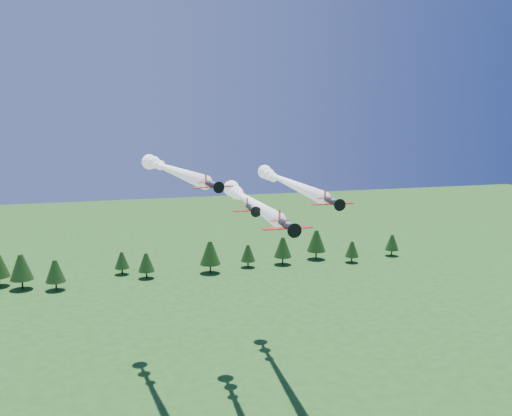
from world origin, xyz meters
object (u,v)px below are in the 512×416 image
object	(u,v)px
plane_lead	(247,200)
plane_right	(285,181)
plane_slot	(251,209)
plane_left	(168,169)

from	to	relation	value
plane_lead	plane_right	bearing A→B (deg)	49.88
plane_lead	plane_slot	xyz separation A→B (m)	(-2.31, -11.27, 0.08)
plane_lead	plane_slot	size ratio (longest dim) A/B	6.56
plane_right	plane_slot	size ratio (longest dim) A/B	7.55
plane_slot	plane_right	bearing A→B (deg)	61.58
plane_slot	plane_left	bearing A→B (deg)	120.41
plane_left	plane_right	size ratio (longest dim) A/B	0.93
plane_left	plane_right	xyz separation A→B (m)	(27.41, 2.45, -3.87)
plane_left	plane_slot	bearing A→B (deg)	-68.58
plane_left	plane_lead	bearing A→B (deg)	-45.43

